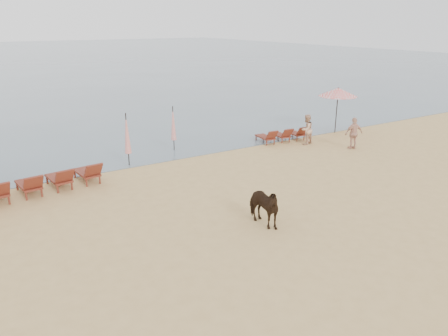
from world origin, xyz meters
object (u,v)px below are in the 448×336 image
at_px(lounger_cluster_left, 45,181).
at_px(beachgoer_right_b, 354,133).
at_px(umbrella_open_right, 338,92).
at_px(umbrella_closed_left, 127,134).
at_px(lounger_cluster_right, 282,135).
at_px(cow, 262,206).
at_px(umbrella_closed_right, 173,123).
at_px(beachgoer_right_a, 306,129).

xyz_separation_m(lounger_cluster_left, beachgoer_right_b, (14.85, -2.03, 0.38)).
distance_m(lounger_cluster_left, umbrella_open_right, 16.77).
bearing_deg(umbrella_open_right, lounger_cluster_left, 162.52).
relative_size(umbrella_open_right, umbrella_closed_left, 1.09).
relative_size(lounger_cluster_right, umbrella_closed_left, 1.09).
relative_size(lounger_cluster_left, cow, 2.65).
xyz_separation_m(umbrella_closed_left, umbrella_closed_right, (2.87, 1.19, -0.10)).
xyz_separation_m(lounger_cluster_right, umbrella_closed_right, (-5.87, 1.56, 1.03)).
bearing_deg(umbrella_closed_left, umbrella_closed_right, 22.52).
bearing_deg(beachgoer_right_b, umbrella_closed_left, -2.92).
height_order(umbrella_closed_left, beachgoer_right_a, umbrella_closed_left).
xyz_separation_m(umbrella_closed_left, beachgoer_right_b, (10.94, -3.48, -0.69)).
bearing_deg(cow, umbrella_open_right, 31.75).
distance_m(umbrella_closed_left, umbrella_closed_right, 3.10).
height_order(cow, beachgoer_right_a, beachgoer_right_a).
relative_size(umbrella_open_right, beachgoer_right_b, 1.62).
bearing_deg(lounger_cluster_left, umbrella_closed_left, 13.93).
xyz_separation_m(umbrella_open_right, beachgoer_right_a, (-3.24, -1.03, -1.61)).
bearing_deg(lounger_cluster_right, cow, -127.25).
height_order(umbrella_closed_right, beachgoer_right_b, umbrella_closed_right).
distance_m(beachgoer_right_a, beachgoer_right_b, 2.47).
distance_m(lounger_cluster_left, beachgoer_right_a, 13.39).
xyz_separation_m(cow, beachgoer_right_a, (7.95, 6.76, 0.13)).
relative_size(lounger_cluster_left, umbrella_closed_left, 1.75).
bearing_deg(beachgoer_right_b, umbrella_closed_right, -15.30).
height_order(lounger_cluster_left, umbrella_closed_right, umbrella_closed_right).
bearing_deg(umbrella_closed_left, umbrella_open_right, -2.07).
height_order(lounger_cluster_left, lounger_cluster_right, lounger_cluster_left).
bearing_deg(umbrella_closed_right, beachgoer_right_b, -30.01).
bearing_deg(beachgoer_right_a, umbrella_closed_right, -35.84).
distance_m(umbrella_open_right, umbrella_closed_left, 12.76).
bearing_deg(beachgoer_right_b, umbrella_open_right, -105.79).
relative_size(lounger_cluster_left, lounger_cluster_right, 1.61).
relative_size(cow, beachgoer_right_a, 1.00).
distance_m(lounger_cluster_right, umbrella_closed_left, 8.82).
distance_m(lounger_cluster_left, beachgoer_right_b, 14.99).
bearing_deg(lounger_cluster_left, umbrella_open_right, -3.01).
xyz_separation_m(lounger_cluster_right, cow, (-7.21, -7.88, 0.30)).
xyz_separation_m(umbrella_closed_left, cow, (1.53, -8.25, -0.83)).
bearing_deg(umbrella_closed_right, umbrella_open_right, -9.49).
bearing_deg(beachgoer_right_b, lounger_cluster_left, 6.93).
bearing_deg(beachgoer_right_a, lounger_cluster_right, -70.18).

